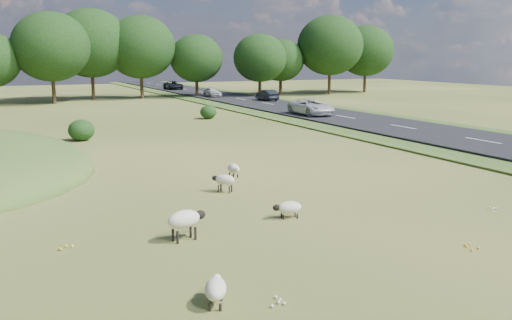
# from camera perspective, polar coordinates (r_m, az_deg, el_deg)

# --- Properties ---
(ground) EXTENTS (160.00, 160.00, 0.00)m
(ground) POSITION_cam_1_polar(r_m,az_deg,el_deg) (40.35, -12.14, 2.11)
(ground) COLOR #3F5119
(ground) RESTS_ON ground
(road) EXTENTS (8.00, 150.00, 0.25)m
(road) POSITION_cam_1_polar(r_m,az_deg,el_deg) (57.00, 5.60, 4.77)
(road) COLOR black
(road) RESTS_ON ground
(treeline) EXTENTS (96.28, 14.66, 11.70)m
(treeline) POSITION_cam_1_polar(r_m,az_deg,el_deg) (74.84, -19.20, 10.52)
(treeline) COLOR black
(treeline) RESTS_ON ground
(shrubs) EXTENTS (25.08, 12.98, 1.56)m
(shrubs) POSITION_cam_1_polar(r_m,az_deg,el_deg) (46.76, -20.81, 3.66)
(shrubs) COLOR black
(shrubs) RESTS_ON ground
(sheep_0) EXTENTS (1.09, 0.58, 0.61)m
(sheep_0) POSITION_cam_1_polar(r_m,az_deg,el_deg) (20.10, 3.28, -4.78)
(sheep_0) COLOR beige
(sheep_0) RESTS_ON ground
(sheep_1) EXTENTS (0.95, 0.99, 0.76)m
(sheep_1) POSITION_cam_1_polar(r_m,az_deg,el_deg) (23.88, -3.18, -2.00)
(sheep_1) COLOR beige
(sheep_1) RESTS_ON ground
(sheep_2) EXTENTS (0.50, 1.09, 0.63)m
(sheep_2) POSITION_cam_1_polar(r_m,az_deg,el_deg) (26.91, -2.24, -0.87)
(sheep_2) COLOR beige
(sheep_2) RESTS_ON ground
(sheep_3) EXTENTS (1.39, 0.84, 0.97)m
(sheep_3) POSITION_cam_1_polar(r_m,az_deg,el_deg) (17.78, -7.11, -5.91)
(sheep_3) COLOR beige
(sheep_3) RESTS_ON ground
(sheep_4) EXTENTS (0.82, 1.17, 0.65)m
(sheep_4) POSITION_cam_1_polar(r_m,az_deg,el_deg) (13.35, -4.06, -12.69)
(sheep_4) COLOR beige
(sheep_4) RESTS_ON ground
(car_0) EXTENTS (2.51, 5.45, 1.51)m
(car_0) POSITION_cam_1_polar(r_m,az_deg,el_deg) (53.26, 5.54, 5.34)
(car_0) COLOR silver
(car_0) RESTS_ON road
(car_1) EXTENTS (2.26, 4.90, 1.36)m
(car_1) POSITION_cam_1_polar(r_m,az_deg,el_deg) (94.47, -8.26, 7.41)
(car_1) COLOR black
(car_1) RESTS_ON road
(car_2) EXTENTS (1.40, 4.01, 1.32)m
(car_2) POSITION_cam_1_polar(r_m,az_deg,el_deg) (70.32, 1.12, 6.51)
(car_2) COLOR black
(car_2) RESTS_ON road
(car_3) EXTENTS (1.50, 3.72, 1.27)m
(car_3) POSITION_cam_1_polar(r_m,az_deg,el_deg) (77.18, -4.39, 6.81)
(car_3) COLOR silver
(car_3) RESTS_ON road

